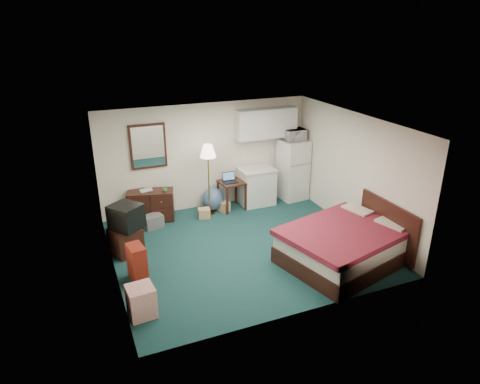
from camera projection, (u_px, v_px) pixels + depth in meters
name	position (u px, v px, depth m)	size (l,w,h in m)	color
floor	(244.00, 247.00, 8.58)	(5.00, 4.50, 0.01)	black
ceiling	(244.00, 124.00, 7.64)	(5.00, 4.50, 0.01)	silver
walls	(244.00, 189.00, 8.11)	(5.01, 4.51, 2.50)	silver
mirror	(148.00, 146.00, 9.38)	(0.80, 0.06, 1.00)	white
upper_cabinets	(266.00, 123.00, 10.14)	(1.50, 0.35, 0.70)	silver
headboard	(387.00, 227.00, 8.18)	(0.06, 1.56, 1.00)	black
dresser	(151.00, 205.00, 9.63)	(1.02, 0.46, 0.69)	black
floor_lamp	(209.00, 180.00, 9.73)	(0.36, 0.36, 1.67)	gold
desk	(232.00, 195.00, 10.18)	(0.55, 0.55, 0.70)	black
exercise_ball	(213.00, 199.00, 10.16)	(0.54, 0.54, 0.54)	#3B577D
kitchen_counter	(257.00, 187.00, 10.44)	(0.80, 0.61, 0.88)	silver
fridge	(293.00, 170.00, 10.66)	(0.62, 0.62, 1.51)	silver
bed	(343.00, 246.00, 7.91)	(2.12, 1.65, 0.68)	maroon
tv_stand	(126.00, 241.00, 8.28)	(0.51, 0.56, 0.51)	black
suitcase	(137.00, 263.00, 7.39)	(0.25, 0.40, 0.65)	maroon
retail_box	(141.00, 301.00, 6.51)	(0.40, 0.40, 0.50)	silver
file_bin	(153.00, 221.00, 9.33)	(0.40, 0.30, 0.28)	slate
cardboard_box_a	(204.00, 213.00, 9.80)	(0.26, 0.22, 0.22)	#B4874C
cardboard_box_b	(224.00, 206.00, 10.12)	(0.21, 0.25, 0.25)	#B4874C
laptop	(230.00, 178.00, 9.96)	(0.32, 0.26, 0.22)	black
crt_tv	(126.00, 217.00, 8.13)	(0.52, 0.56, 0.48)	black
microwave	(295.00, 134.00, 10.31)	(0.50, 0.28, 0.34)	silver
book_a	(140.00, 187.00, 9.43)	(0.15, 0.02, 0.20)	#B4874C
book_b	(145.00, 186.00, 9.49)	(0.16, 0.02, 0.22)	#B4874C
mug	(165.00, 189.00, 9.45)	(0.11, 0.09, 0.11)	#41823C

